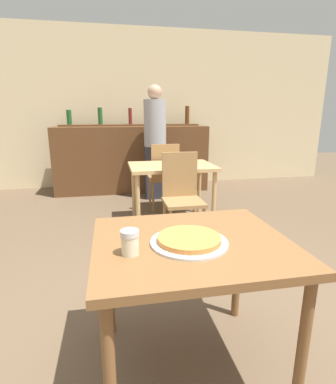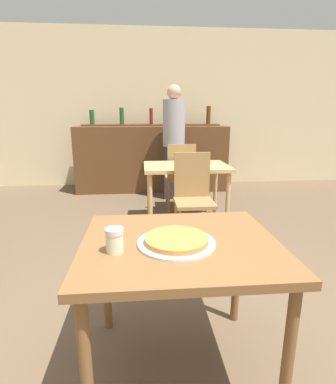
% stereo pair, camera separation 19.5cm
% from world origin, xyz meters
% --- Properties ---
extents(ground_plane, '(16.00, 16.00, 0.00)m').
position_xyz_m(ground_plane, '(0.00, 0.00, 0.00)').
color(ground_plane, brown).
extents(wall_back, '(8.00, 0.05, 2.80)m').
position_xyz_m(wall_back, '(0.00, 4.43, 1.40)').
color(wall_back, beige).
rests_on(wall_back, ground_plane).
extents(dining_table_near, '(0.94, 0.81, 0.73)m').
position_xyz_m(dining_table_near, '(0.00, 0.00, 0.65)').
color(dining_table_near, brown).
rests_on(dining_table_near, ground_plane).
extents(dining_table_far, '(1.01, 0.71, 0.73)m').
position_xyz_m(dining_table_far, '(0.35, 2.20, 0.64)').
color(dining_table_far, tan).
rests_on(dining_table_far, ground_plane).
extents(bar_counter, '(2.60, 0.56, 1.12)m').
position_xyz_m(bar_counter, '(0.00, 3.92, 0.56)').
color(bar_counter, brown).
rests_on(bar_counter, ground_plane).
extents(bar_back_shelf, '(2.39, 0.24, 0.34)m').
position_xyz_m(bar_back_shelf, '(0.01, 4.06, 1.18)').
color(bar_back_shelf, brown).
rests_on(bar_back_shelf, bar_counter).
extents(chair_far_side_front, '(0.40, 0.40, 0.93)m').
position_xyz_m(chair_far_side_front, '(0.35, 1.68, 0.53)').
color(chair_far_side_front, olive).
rests_on(chair_far_side_front, ground_plane).
extents(chair_far_side_back, '(0.40, 0.40, 0.93)m').
position_xyz_m(chair_far_side_back, '(0.35, 2.72, 0.53)').
color(chair_far_side_back, olive).
rests_on(chair_far_side_back, ground_plane).
extents(pizza_tray, '(0.37, 0.37, 0.04)m').
position_xyz_m(pizza_tray, '(-0.02, -0.04, 0.75)').
color(pizza_tray, silver).
rests_on(pizza_tray, dining_table_near).
extents(cheese_shaker, '(0.08, 0.08, 0.11)m').
position_xyz_m(cheese_shaker, '(-0.30, -0.09, 0.79)').
color(cheese_shaker, beige).
rests_on(cheese_shaker, dining_table_near).
extents(person_standing, '(0.34, 0.34, 1.75)m').
position_xyz_m(person_standing, '(0.32, 3.34, 0.95)').
color(person_standing, '#2D2D38').
rests_on(person_standing, ground_plane).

